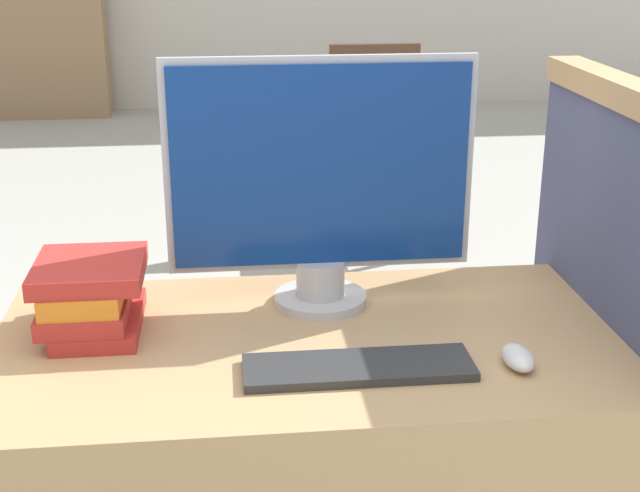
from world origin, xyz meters
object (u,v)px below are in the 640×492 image
(mouse, at_px, (518,358))
(book_stack, at_px, (90,296))
(far_chair, at_px, (377,140))
(keyboard, at_px, (358,368))
(monitor, at_px, (320,183))

(mouse, relative_size, book_stack, 0.38)
(book_stack, xyz_separation_m, far_chair, (1.00, 2.62, -0.33))
(keyboard, distance_m, book_stack, 0.53)
(monitor, distance_m, book_stack, 0.49)
(mouse, bearing_deg, keyboard, 177.91)
(far_chair, bearing_deg, mouse, -123.07)
(monitor, bearing_deg, keyboard, -83.73)
(far_chair, bearing_deg, keyboard, -128.63)
(far_chair, bearing_deg, monitor, -130.56)
(keyboard, bearing_deg, mouse, -2.09)
(monitor, distance_m, far_chair, 2.65)
(monitor, relative_size, keyboard, 1.51)
(keyboard, relative_size, far_chair, 0.42)
(mouse, xyz_separation_m, book_stack, (-0.76, 0.23, 0.05))
(monitor, height_order, mouse, monitor)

